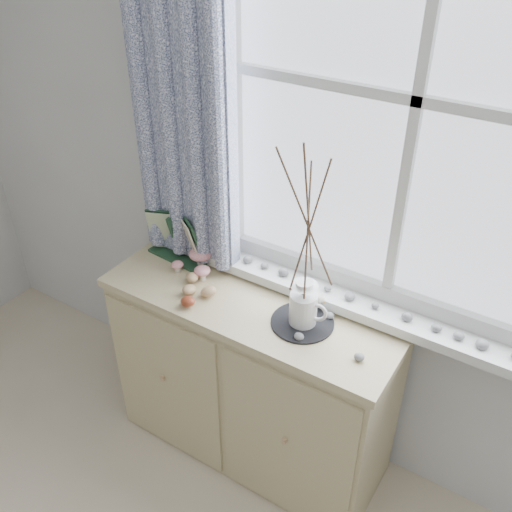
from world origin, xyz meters
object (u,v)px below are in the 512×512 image
Objects in this scene: botanical_book at (172,239)px; toadstool_cluster at (198,259)px; sideboard at (252,379)px; twig_pitcher at (308,221)px.

toadstool_cluster is (0.13, 0.00, -0.06)m from botanical_book.
sideboard is 1.59× the size of twig_pitcher.
toadstool_cluster is (-0.29, 0.05, 0.48)m from sideboard.
sideboard is at bearing -10.60° from toadstool_cluster.
botanical_book is 1.76× the size of toadstool_cluster.
toadstool_cluster is at bearing 169.40° from sideboard.
twig_pitcher is at bearing -2.97° from sideboard.
toadstool_cluster is 0.24× the size of twig_pitcher.
twig_pitcher reaches higher than sideboard.
toadstool_cluster is at bearing 6.42° from botanical_book.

